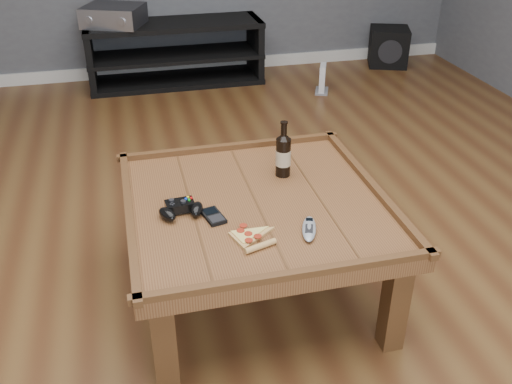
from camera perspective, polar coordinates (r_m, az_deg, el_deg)
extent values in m
plane|color=#492914|center=(2.49, -0.01, -9.88)|extent=(6.00, 6.00, 0.00)
cube|color=silver|center=(5.10, -8.23, 12.18)|extent=(5.00, 0.02, 0.10)
cube|color=#522E17|center=(2.24, -0.01, -1.62)|extent=(1.00, 1.00, 0.06)
cube|color=#442612|center=(2.00, -9.16, -14.85)|extent=(0.08, 0.08, 0.39)
cube|color=#442612|center=(2.18, 13.69, -10.88)|extent=(0.08, 0.08, 0.39)
cube|color=#442612|center=(2.67, -11.00, -2.22)|extent=(0.08, 0.08, 0.39)
cube|color=#442612|center=(2.81, 6.29, -0.05)|extent=(0.08, 0.08, 0.39)
cube|color=#442612|center=(2.63, -2.53, 4.58)|extent=(1.03, 0.03, 0.03)
cube|color=#442612|center=(1.83, 3.65, -8.27)|extent=(1.03, 0.03, 0.03)
cube|color=#442612|center=(2.36, 11.49, 0.76)|extent=(0.03, 1.03, 0.03)
cube|color=#442612|center=(2.17, -12.56, -2.24)|extent=(0.03, 1.03, 0.03)
cube|color=black|center=(4.75, -8.27, 16.26)|extent=(1.40, 0.45, 0.04)
cube|color=black|center=(4.82, -8.05, 13.37)|extent=(1.40, 0.45, 0.03)
cube|color=black|center=(4.88, -7.87, 11.02)|extent=(1.40, 0.45, 0.04)
cube|color=black|center=(4.80, -16.22, 12.66)|extent=(0.05, 0.44, 0.50)
cube|color=black|center=(4.92, -0.07, 14.26)|extent=(0.05, 0.44, 0.50)
cylinder|color=black|center=(2.38, 2.73, 3.48)|extent=(0.06, 0.06, 0.17)
cone|color=black|center=(2.34, 2.79, 5.62)|extent=(0.06, 0.06, 0.03)
cylinder|color=black|center=(2.32, 2.81, 6.28)|extent=(0.03, 0.03, 0.06)
cylinder|color=black|center=(2.31, 2.83, 6.96)|extent=(0.03, 0.03, 0.01)
cylinder|color=tan|center=(2.38, 2.73, 3.48)|extent=(0.06, 0.06, 0.07)
cube|color=black|center=(2.17, -7.62, -1.37)|extent=(0.11, 0.07, 0.04)
ellipsoid|color=black|center=(2.13, -8.86, -2.20)|extent=(0.08, 0.10, 0.04)
ellipsoid|color=black|center=(2.14, -5.95, -1.71)|extent=(0.07, 0.10, 0.04)
cylinder|color=black|center=(2.16, -8.46, -0.85)|extent=(0.02, 0.02, 0.01)
cylinder|color=black|center=(2.15, -7.29, -0.97)|extent=(0.02, 0.02, 0.01)
cylinder|color=yellow|center=(2.18, -6.82, -0.52)|extent=(0.01, 0.01, 0.01)
cylinder|color=red|center=(2.17, -6.50, -0.61)|extent=(0.01, 0.01, 0.01)
cylinder|color=#0C33CC|center=(2.17, -7.02, -0.70)|extent=(0.01, 0.01, 0.01)
cylinder|color=#0C9919|center=(2.16, -6.70, -0.78)|extent=(0.01, 0.01, 0.01)
cylinder|color=tan|center=(1.95, 0.44, -5.42)|extent=(0.12, 0.06, 0.02)
cylinder|color=maroon|center=(1.97, -0.73, -4.85)|extent=(0.03, 0.03, 0.00)
cylinder|color=maroon|center=(1.99, 0.18, -4.44)|extent=(0.03, 0.03, 0.00)
cylinder|color=maroon|center=(2.01, -0.77, -4.18)|extent=(0.03, 0.03, 0.00)
cylinder|color=maroon|center=(2.03, -1.55, -3.86)|extent=(0.03, 0.03, 0.00)
cylinder|color=maroon|center=(2.05, -1.28, -3.37)|extent=(0.03, 0.03, 0.00)
cube|color=black|center=(2.13, -4.29, -2.43)|extent=(0.09, 0.13, 0.01)
cube|color=black|center=(2.14, -4.60, -1.90)|extent=(0.06, 0.06, 0.00)
cube|color=black|center=(2.10, -3.98, -2.63)|extent=(0.06, 0.06, 0.00)
ellipsoid|color=gray|center=(2.05, 5.33, -3.68)|extent=(0.10, 0.17, 0.02)
cube|color=black|center=(2.08, 5.37, -2.76)|extent=(0.03, 0.03, 0.00)
cube|color=black|center=(2.03, 5.34, -3.66)|extent=(0.04, 0.06, 0.00)
cube|color=black|center=(4.71, -14.03, 16.77)|extent=(0.53, 0.49, 0.15)
cube|color=#A4A5AD|center=(4.55, -14.85, 16.22)|extent=(0.40, 0.18, 0.15)
cylinder|color=#A4A5AD|center=(4.60, -16.44, 16.14)|extent=(0.06, 0.04, 0.06)
cylinder|color=#A4A5AD|center=(4.50, -13.31, 16.24)|extent=(0.06, 0.04, 0.06)
cube|color=black|center=(5.39, 13.11, 13.97)|extent=(0.42, 0.42, 0.33)
cylinder|color=black|center=(5.24, 13.27, 13.48)|extent=(0.20, 0.08, 0.21)
cube|color=slate|center=(4.66, 6.58, 10.00)|extent=(0.16, 0.20, 0.02)
cube|color=silver|center=(4.62, 6.66, 11.30)|extent=(0.10, 0.16, 0.21)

